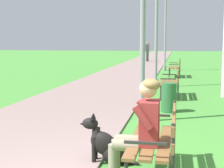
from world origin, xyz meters
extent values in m
cube|color=gray|center=(-1.95, 24.00, 0.02)|extent=(3.25, 60.00, 0.04)
cube|color=brown|center=(0.19, 0.68, 0.45)|extent=(0.14, 1.50, 0.04)
cube|color=brown|center=(0.37, 0.68, 0.45)|extent=(0.14, 1.50, 0.04)
cube|color=brown|center=(0.54, 0.68, 0.45)|extent=(0.14, 1.50, 0.04)
cube|color=brown|center=(0.65, 0.68, 0.59)|extent=(0.04, 1.50, 0.11)
cube|color=brown|center=(0.65, 0.68, 0.77)|extent=(0.04, 1.50, 0.11)
cylinder|color=#2D2B28|center=(0.17, 1.37, 0.23)|extent=(0.04, 0.04, 0.45)
cylinder|color=#2D2B28|center=(0.65, 1.37, 0.43)|extent=(0.04, 0.04, 0.85)
cube|color=#2D2B28|center=(0.37, 1.37, 0.63)|extent=(0.45, 0.04, 0.03)
cylinder|color=#2D2B28|center=(0.65, -0.01, 0.43)|extent=(0.04, 0.04, 0.85)
cube|color=#2D2B28|center=(0.37, -0.01, 0.63)|extent=(0.45, 0.04, 0.03)
cube|color=brown|center=(0.24, 6.97, 0.45)|extent=(0.14, 1.50, 0.04)
cube|color=brown|center=(0.42, 6.97, 0.45)|extent=(0.14, 1.50, 0.04)
cube|color=brown|center=(0.59, 6.97, 0.45)|extent=(0.14, 1.50, 0.04)
cube|color=brown|center=(0.70, 6.97, 0.59)|extent=(0.04, 1.50, 0.11)
cube|color=brown|center=(0.70, 6.97, 0.77)|extent=(0.04, 1.50, 0.11)
cylinder|color=#2D2B28|center=(0.22, 7.66, 0.23)|extent=(0.04, 0.04, 0.45)
cylinder|color=#2D2B28|center=(0.70, 7.66, 0.43)|extent=(0.04, 0.04, 0.85)
cube|color=#2D2B28|center=(0.42, 7.66, 0.63)|extent=(0.45, 0.04, 0.03)
cylinder|color=#2D2B28|center=(0.22, 6.28, 0.23)|extent=(0.04, 0.04, 0.45)
cylinder|color=#2D2B28|center=(0.70, 6.28, 0.43)|extent=(0.04, 0.04, 0.85)
cube|color=#2D2B28|center=(0.42, 6.28, 0.63)|extent=(0.45, 0.04, 0.03)
cube|color=brown|center=(0.32, 13.16, 0.45)|extent=(0.14, 1.50, 0.04)
cube|color=brown|center=(0.50, 13.16, 0.45)|extent=(0.14, 1.50, 0.04)
cube|color=brown|center=(0.67, 13.16, 0.45)|extent=(0.14, 1.50, 0.04)
cube|color=brown|center=(0.78, 13.16, 0.59)|extent=(0.04, 1.50, 0.11)
cube|color=brown|center=(0.78, 13.16, 0.77)|extent=(0.04, 1.50, 0.11)
cylinder|color=#2D2B28|center=(0.30, 13.85, 0.23)|extent=(0.04, 0.04, 0.45)
cylinder|color=#2D2B28|center=(0.78, 13.85, 0.43)|extent=(0.04, 0.04, 0.85)
cube|color=#2D2B28|center=(0.50, 13.85, 0.63)|extent=(0.45, 0.04, 0.03)
cylinder|color=#2D2B28|center=(0.30, 12.47, 0.23)|extent=(0.04, 0.04, 0.45)
cylinder|color=#2D2B28|center=(0.78, 12.47, 0.43)|extent=(0.04, 0.04, 0.85)
cube|color=#2D2B28|center=(0.50, 12.47, 0.63)|extent=(0.45, 0.04, 0.03)
cylinder|color=gray|center=(0.16, 0.59, 0.47)|extent=(0.42, 0.14, 0.14)
cylinder|color=gray|center=(-0.05, 0.59, 0.24)|extent=(0.11, 0.11, 0.47)
cylinder|color=gray|center=(0.16, 0.39, 0.47)|extent=(0.42, 0.14, 0.14)
cylinder|color=gray|center=(-0.05, 0.39, 0.24)|extent=(0.11, 0.11, 0.47)
cube|color=maroon|center=(0.37, 0.49, 0.73)|extent=(0.22, 0.36, 0.52)
cylinder|color=maroon|center=(0.31, 0.69, 0.83)|extent=(0.25, 0.09, 0.30)
cylinder|color=maroon|center=(0.31, 0.29, 0.83)|extent=(0.25, 0.09, 0.30)
sphere|color=tan|center=(0.35, 0.49, 1.13)|extent=(0.21, 0.21, 0.21)
ellipsoid|color=olive|center=(0.38, 0.49, 1.18)|extent=(0.22, 0.23, 0.14)
ellipsoid|color=black|center=(-0.14, 1.01, 0.16)|extent=(0.37, 0.30, 0.32)
ellipsoid|color=black|center=(-0.29, 1.00, 0.29)|extent=(0.51, 0.24, 0.48)
ellipsoid|color=black|center=(-0.24, 1.00, 0.32)|extent=(0.36, 0.21, 0.27)
cylinder|color=black|center=(-0.43, 1.06, 0.19)|extent=(0.06, 0.06, 0.38)
cylinder|color=black|center=(-0.42, 0.94, 0.19)|extent=(0.06, 0.06, 0.38)
cylinder|color=black|center=(-0.40, 1.00, 0.43)|extent=(0.12, 0.17, 0.19)
ellipsoid|color=black|center=(-0.48, 0.99, 0.56)|extent=(0.23, 0.15, 0.16)
cone|color=black|center=(-0.58, 0.99, 0.55)|extent=(0.10, 0.09, 0.09)
cone|color=black|center=(-0.45, 1.04, 0.66)|extent=(0.06, 0.06, 0.09)
cone|color=black|center=(-0.44, 0.95, 0.66)|extent=(0.06, 0.06, 0.09)
cylinder|color=black|center=(0.06, 1.02, 0.03)|extent=(0.28, 0.06, 0.04)
cylinder|color=gray|center=(-0.04, 3.60, 0.15)|extent=(0.20, 0.20, 0.30)
cylinder|color=gray|center=(-0.04, 3.60, 1.83)|extent=(0.11, 0.11, 3.65)
cylinder|color=gray|center=(-0.11, 9.19, 0.15)|extent=(0.20, 0.20, 0.30)
cylinder|color=gray|center=(-0.11, 9.19, 2.04)|extent=(0.11, 0.11, 4.09)
cylinder|color=gray|center=(-0.06, 16.53, 0.15)|extent=(0.20, 0.20, 0.30)
cylinder|color=gray|center=(-0.06, 16.53, 2.24)|extent=(0.11, 0.11, 4.49)
cylinder|color=#2D6638|center=(0.48, 4.72, 0.35)|extent=(0.36, 0.36, 0.70)
cylinder|color=#383842|center=(-2.50, 27.73, 0.44)|extent=(0.22, 0.22, 0.88)
cube|color=#6B7F5B|center=(-2.50, 27.73, 1.16)|extent=(0.32, 0.20, 0.56)
sphere|color=tan|center=(-2.50, 27.73, 1.55)|extent=(0.20, 0.20, 0.20)
cylinder|color=#383842|center=(-1.82, 25.09, 0.44)|extent=(0.22, 0.22, 0.88)
cube|color=#3F3F42|center=(-1.82, 25.09, 1.16)|extent=(0.32, 0.20, 0.56)
sphere|color=#A37556|center=(-1.82, 25.09, 1.55)|extent=(0.20, 0.20, 0.20)
camera|label=1|loc=(0.68, -3.45, 1.67)|focal=54.86mm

